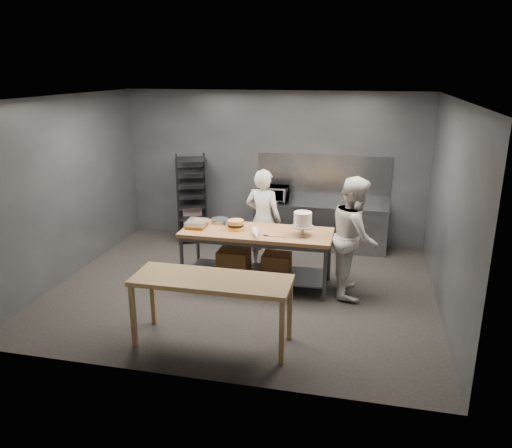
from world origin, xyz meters
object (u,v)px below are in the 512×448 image
at_px(work_table, 255,251).
at_px(chef_right, 354,236).
at_px(near_counter, 212,285).
at_px(layer_cake, 236,225).
at_px(speed_rack, 192,200).
at_px(microwave, 274,194).
at_px(frosted_cake_stand, 303,221).
at_px(chef_behind, 263,220).

height_order(work_table, chef_right, chef_right).
xyz_separation_m(near_counter, chef_right, (1.68, 1.93, 0.12)).
height_order(work_table, layer_cake, layer_cake).
xyz_separation_m(speed_rack, microwave, (1.68, 0.08, 0.19)).
relative_size(near_counter, speed_rack, 1.14).
bearing_deg(work_table, speed_rack, 132.88).
bearing_deg(frosted_cake_stand, near_counter, -115.82).
distance_m(near_counter, layer_cake, 1.91).
bearing_deg(layer_cake, near_counter, -84.23).
relative_size(speed_rack, layer_cake, 6.83).
xyz_separation_m(work_table, near_counter, (-0.11, -1.92, 0.24)).
bearing_deg(speed_rack, layer_cake, -53.03).
bearing_deg(speed_rack, chef_behind, -34.11).
bearing_deg(work_table, near_counter, -93.38).
bearing_deg(speed_rack, work_table, -47.12).
height_order(work_table, frosted_cake_stand, frosted_cake_stand).
height_order(near_counter, frosted_cake_stand, frosted_cake_stand).
bearing_deg(chef_behind, chef_right, 167.89).
relative_size(chef_right, layer_cake, 7.29).
bearing_deg(near_counter, layer_cake, 95.77).
distance_m(work_table, frosted_cake_stand, 0.98).
distance_m(chef_behind, frosted_cake_stand, 1.14).
relative_size(chef_behind, chef_right, 0.95).
height_order(work_table, near_counter, work_table).
distance_m(work_table, chef_behind, 0.77).
bearing_deg(work_table, frosted_cake_stand, -6.05).
bearing_deg(chef_right, layer_cake, 86.22).
distance_m(work_table, speed_rack, 2.56).
distance_m(near_counter, microwave, 3.88).
distance_m(work_table, microwave, 2.01).
bearing_deg(near_counter, speed_rack, 113.14).
relative_size(work_table, layer_cake, 9.37).
bearing_deg(layer_cake, chef_behind, 68.08).
bearing_deg(chef_behind, near_counter, 99.38).
bearing_deg(chef_behind, microwave, -76.23).
xyz_separation_m(near_counter, frosted_cake_stand, (0.89, 1.84, 0.35)).
relative_size(work_table, chef_right, 1.29).
height_order(speed_rack, chef_behind, chef_behind).
xyz_separation_m(speed_rack, layer_cake, (1.43, -1.90, 0.14)).
distance_m(speed_rack, layer_cake, 2.38).
xyz_separation_m(near_counter, chef_behind, (0.10, 2.62, 0.08)).
height_order(speed_rack, microwave, speed_rack).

